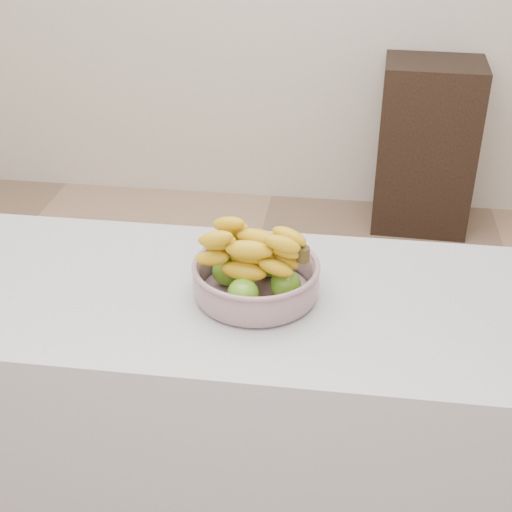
{
  "coord_description": "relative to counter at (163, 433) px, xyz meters",
  "views": [
    {
      "loc": [
        0.42,
        -1.7,
        1.77
      ],
      "look_at": [
        0.24,
        -0.39,
        1.0
      ],
      "focal_mm": 50.0,
      "sensor_mm": 36.0,
      "label": 1
    }
  ],
  "objects": [
    {
      "name": "ground",
      "position": [
        0.0,
        0.39,
        -0.45
      ],
      "size": [
        4.0,
        4.0,
        0.0
      ],
      "primitive_type": "plane",
      "color": "#9C785F",
      "rests_on": "ground"
    },
    {
      "name": "counter",
      "position": [
        0.0,
        0.0,
        0.0
      ],
      "size": [
        2.0,
        0.6,
        0.9
      ],
      "primitive_type": "cube",
      "color": "#A4A3AC",
      "rests_on": "ground"
    },
    {
      "name": "cabinet",
      "position": [
        0.81,
        2.17,
        -0.02
      ],
      "size": [
        0.49,
        0.4,
        0.86
      ],
      "primitive_type": "cube",
      "rotation": [
        0.0,
        0.0,
        -0.04
      ],
      "color": "black",
      "rests_on": "ground"
    },
    {
      "name": "fruit_bowl",
      "position": [
        0.24,
        -0.0,
        0.51
      ],
      "size": [
        0.28,
        0.28,
        0.16
      ],
      "rotation": [
        0.0,
        0.0,
        -0.27
      ],
      "color": "#8791A2",
      "rests_on": "counter"
    }
  ]
}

